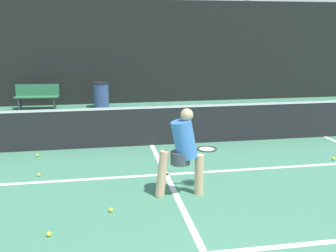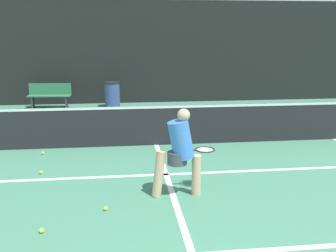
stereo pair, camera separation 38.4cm
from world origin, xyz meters
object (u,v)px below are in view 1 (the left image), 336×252
object	(u,v)px
trash_bin	(101,95)
player_practicing	(183,150)
courtside_bench	(37,96)
parked_car	(127,75)

from	to	relation	value
trash_bin	player_practicing	bearing A→B (deg)	-81.30
courtside_bench	trash_bin	xyz separation A→B (m)	(2.20, -0.13, -0.01)
trash_bin	courtside_bench	bearing A→B (deg)	176.50
parked_car	courtside_bench	bearing A→B (deg)	-126.88
trash_bin	parked_car	world-z (taller)	parked_car
player_practicing	trash_bin	world-z (taller)	player_practicing
player_practicing	parked_car	size ratio (longest dim) A/B	0.36
trash_bin	parked_car	distance (m)	4.94
player_practicing	courtside_bench	distance (m)	8.91
courtside_bench	parked_car	world-z (taller)	parked_car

